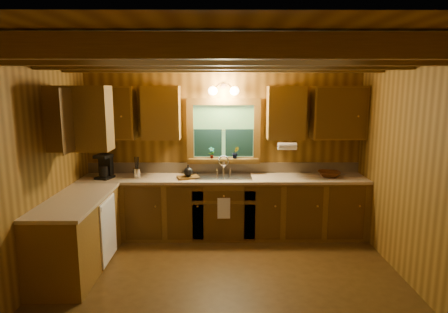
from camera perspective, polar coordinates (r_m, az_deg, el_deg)
name	(u,v)px	position (r m, az deg, el deg)	size (l,w,h in m)	color
room	(224,174)	(4.09, 0.07, -2.65)	(4.20, 4.20, 4.20)	#4A3111
ceiling_beams	(224,59)	(4.00, 0.07, 14.20)	(4.20, 2.54, 0.18)	brown
base_cabinets	(189,214)	(5.59, -5.16, -8.46)	(4.20, 2.22, 0.86)	brown
countertop	(190,183)	(5.47, -5.08, -3.96)	(4.20, 2.24, 0.04)	tan
backsplash	(224,168)	(6.00, -0.06, -1.66)	(4.20, 0.02, 0.16)	tan
dishwasher_panel	(108,230)	(5.20, -16.68, -10.28)	(0.02, 0.60, 0.80)	white
upper_cabinets	(183,114)	(5.45, -6.02, 6.22)	(4.19, 1.77, 0.78)	brown
window	(224,133)	(5.90, -0.06, 3.53)	(1.12, 0.08, 1.00)	brown
window_sill	(224,160)	(5.91, -0.06, -0.46)	(1.06, 0.14, 0.04)	brown
wall_sconce	(224,91)	(5.74, -0.06, 9.70)	(0.45, 0.21, 0.17)	black
paper_towel_roll	(287,146)	(5.67, 9.30, 1.50)	(0.11, 0.11, 0.27)	white
dish_towel	(224,208)	(5.52, -0.03, -7.66)	(0.18, 0.01, 0.30)	white
sink	(224,180)	(5.76, -0.05, -3.45)	(0.82, 0.48, 0.43)	silver
coffee_maker	(105,166)	(5.90, -17.16, -1.39)	(0.20, 0.26, 0.36)	black
utensil_crock	(137,172)	(5.84, -12.75, -2.29)	(0.11, 0.11, 0.31)	silver
cutting_board	(188,177)	(5.68, -5.29, -3.08)	(0.31, 0.22, 0.03)	#4E3310
teakettle	(188,172)	(5.66, -5.31, -2.27)	(0.14, 0.14, 0.17)	black
wicker_basket	(329,174)	(5.95, 15.25, -2.52)	(0.33, 0.33, 0.08)	#48230C
potted_plant_left	(212,153)	(5.88, -1.84, 0.55)	(0.09, 0.06, 0.18)	#4E3310
potted_plant_right	(236,153)	(5.88, 1.71, 0.59)	(0.10, 0.08, 0.19)	#4E3310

